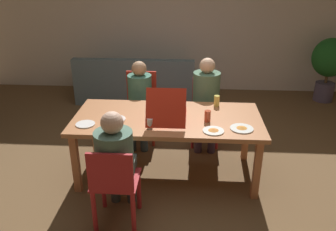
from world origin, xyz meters
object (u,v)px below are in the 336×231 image
(chair_2, at_px, (141,103))
(drinking_glass_2, at_px, (208,116))
(plate_1, at_px, (116,119))
(drinking_glass_1, at_px, (150,124))
(person_0, at_px, (116,156))
(potted_plant, at_px, (329,62))
(dining_table, at_px, (167,123))
(plate_2, at_px, (213,131))
(couch, at_px, (136,84))
(pizza_box_0, at_px, (168,113))
(plate_3, at_px, (85,124))
(person_1, at_px, (206,96))
(person_2, at_px, (139,97))
(plate_0, at_px, (242,128))
(drinking_glass_0, at_px, (217,101))
(chair_0, at_px, (114,184))
(chair_1, at_px, (205,108))

(chair_2, bearing_deg, drinking_glass_2, -49.41)
(plate_1, relative_size, drinking_glass_1, 2.00)
(person_0, bearing_deg, potted_plant, 47.35)
(dining_table, relative_size, chair_2, 2.17)
(dining_table, xyz_separation_m, plate_2, (0.49, -0.33, 0.08))
(plate_2, height_order, drinking_glass_1, drinking_glass_1)
(chair_2, height_order, drinking_glass_2, chair_2)
(couch, bearing_deg, pizza_box_0, -73.05)
(plate_1, relative_size, plate_3, 1.08)
(person_0, height_order, drinking_glass_1, person_0)
(person_1, distance_m, plate_2, 1.10)
(person_2, relative_size, plate_0, 4.77)
(plate_2, xyz_separation_m, potted_plant, (2.20, 2.94, -0.03))
(drinking_glass_1, height_order, potted_plant, potted_plant)
(plate_1, height_order, plate_3, same)
(drinking_glass_2, bearing_deg, person_2, 135.10)
(person_0, xyz_separation_m, plate_3, (-0.43, 0.53, 0.06))
(person_1, relative_size, plate_0, 5.04)
(couch, bearing_deg, plate_1, -86.21)
(drinking_glass_0, bearing_deg, couch, 122.54)
(person_0, bearing_deg, dining_table, 61.31)
(dining_table, height_order, pizza_box_0, pizza_box_0)
(person_0, relative_size, drinking_glass_2, 9.10)
(person_0, xyz_separation_m, person_2, (0.00, 1.56, -0.01))
(dining_table, bearing_deg, pizza_box_0, -73.37)
(dining_table, xyz_separation_m, drinking_glass_2, (0.44, -0.09, 0.14))
(chair_0, xyz_separation_m, drinking_glass_0, (1.00, 1.28, 0.34))
(person_1, relative_size, plate_1, 5.48)
(plate_3, height_order, drinking_glass_2, drinking_glass_2)
(chair_0, height_order, chair_1, chair_1)
(plate_2, distance_m, drinking_glass_1, 0.66)
(chair_0, relative_size, plate_3, 4.16)
(person_0, xyz_separation_m, plate_2, (0.92, 0.46, 0.07))
(person_0, height_order, chair_2, person_0)
(plate_0, bearing_deg, chair_0, -151.64)
(chair_1, height_order, plate_2, chair_1)
(chair_2, distance_m, plate_3, 1.28)
(drinking_glass_0, xyz_separation_m, drinking_glass_2, (-0.13, -0.45, -0.00))
(chair_0, bearing_deg, couch, 95.23)
(dining_table, xyz_separation_m, potted_plant, (2.70, 2.61, 0.05))
(chair_0, height_order, plate_0, chair_0)
(plate_0, relative_size, plate_1, 1.09)
(person_2, xyz_separation_m, potted_plant, (3.13, 1.83, 0.04))
(plate_2, bearing_deg, chair_0, -147.59)
(drinking_glass_2, xyz_separation_m, potted_plant, (2.26, 2.70, -0.09))
(pizza_box_0, distance_m, plate_3, 0.90)
(drinking_glass_0, height_order, drinking_glass_1, drinking_glass_0)
(plate_1, bearing_deg, plate_0, -6.17)
(chair_2, distance_m, person_2, 0.21)
(potted_plant, bearing_deg, chair_1, -142.57)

